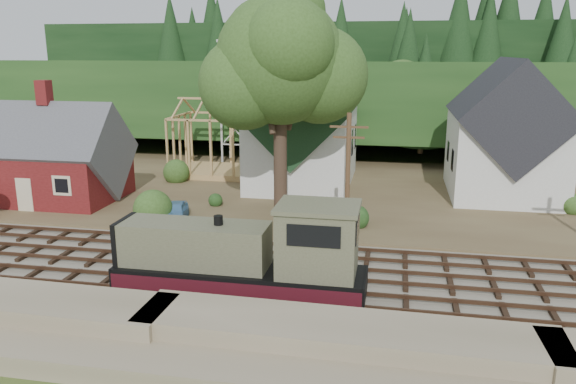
# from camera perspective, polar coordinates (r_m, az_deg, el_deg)

# --- Properties ---
(ground) EXTENTS (140.00, 140.00, 0.00)m
(ground) POSITION_cam_1_polar(r_m,az_deg,el_deg) (30.60, -8.32, -7.89)
(ground) COLOR #384C1E
(ground) RESTS_ON ground
(embankment) EXTENTS (64.00, 5.00, 1.60)m
(embankment) POSITION_cam_1_polar(r_m,az_deg,el_deg) (23.55, -15.31, -15.40)
(embankment) COLOR #7F7259
(embankment) RESTS_ON ground
(railroad_bed) EXTENTS (64.00, 11.00, 0.16)m
(railroad_bed) POSITION_cam_1_polar(r_m,az_deg,el_deg) (30.57, -8.32, -7.75)
(railroad_bed) COLOR #726B5B
(railroad_bed) RESTS_ON ground
(village_flat) EXTENTS (64.00, 26.00, 0.30)m
(village_flat) POSITION_cam_1_polar(r_m,az_deg,el_deg) (47.10, -1.18, 0.35)
(village_flat) COLOR brown
(village_flat) RESTS_ON ground
(hillside) EXTENTS (70.00, 28.96, 12.74)m
(hillside) POSITION_cam_1_polar(r_m,az_deg,el_deg) (70.31, 2.92, 4.85)
(hillside) COLOR #1E3F19
(hillside) RESTS_ON ground
(ridge) EXTENTS (80.00, 20.00, 12.00)m
(ridge) POSITION_cam_1_polar(r_m,az_deg,el_deg) (86.01, 4.43, 6.55)
(ridge) COLOR black
(ridge) RESTS_ON ground
(depot) EXTENTS (10.80, 7.41, 9.00)m
(depot) POSITION_cam_1_polar(r_m,az_deg,el_deg) (46.32, -22.91, 2.86)
(depot) COLOR #561314
(depot) RESTS_ON village_flat
(church) EXTENTS (8.40, 15.17, 13.00)m
(church) POSITION_cam_1_polar(r_m,az_deg,el_deg) (47.42, 1.59, 6.63)
(church) COLOR silver
(church) RESTS_ON village_flat
(farmhouse) EXTENTS (8.40, 10.80, 10.60)m
(farmhouse) POSITION_cam_1_polar(r_m,az_deg,el_deg) (46.93, 21.19, 5.21)
(farmhouse) COLOR silver
(farmhouse) RESTS_ON village_flat
(timber_frame) EXTENTS (8.20, 6.20, 6.99)m
(timber_frame) POSITION_cam_1_polar(r_m,az_deg,el_deg) (51.79, -6.80, 5.05)
(timber_frame) COLOR tan
(timber_frame) RESTS_ON village_flat
(lattice_tower) EXTENTS (3.20, 3.20, 12.12)m
(lattice_tower) POSITION_cam_1_polar(r_m,az_deg,el_deg) (56.90, -5.14, 12.75)
(lattice_tower) COLOR silver
(lattice_tower) RESTS_ON village_flat
(big_tree) EXTENTS (10.90, 8.40, 14.70)m
(big_tree) POSITION_cam_1_polar(r_m,az_deg,el_deg) (37.55, -0.54, 12.35)
(big_tree) COLOR #38281E
(big_tree) RESTS_ON village_flat
(telegraph_pole_near) EXTENTS (2.20, 0.28, 8.00)m
(telegraph_pole_near) POSITION_cam_1_polar(r_m,az_deg,el_deg) (32.81, 6.08, 1.47)
(telegraph_pole_near) COLOR #4C331E
(telegraph_pole_near) RESTS_ON ground
(locomotive) EXTENTS (11.61, 2.90, 4.66)m
(locomotive) POSITION_cam_1_polar(r_m,az_deg,el_deg) (26.29, -4.02, -6.70)
(locomotive) COLOR black
(locomotive) RESTS_ON railroad_bed
(car_blue) EXTENTS (2.24, 3.88, 1.24)m
(car_blue) POSITION_cam_1_polar(r_m,az_deg,el_deg) (38.50, -11.37, -1.92)
(car_blue) COLOR #5D97C9
(car_blue) RESTS_ON village_flat
(car_green) EXTENTS (3.79, 1.67, 1.21)m
(car_green) POSITION_cam_1_polar(r_m,az_deg,el_deg) (46.82, -25.30, -0.17)
(car_green) COLOR gray
(car_green) RESTS_ON village_flat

